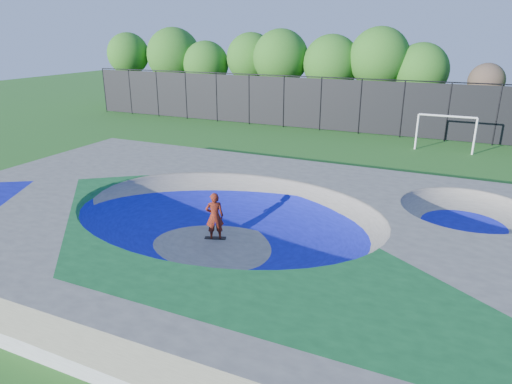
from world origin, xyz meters
TOP-DOWN VIEW (x-y plane):
  - ground at (0.00, 0.00)m, footprint 120.00×120.00m
  - skate_deck at (0.00, 0.00)m, footprint 22.00×14.00m
  - skater at (-0.72, 0.50)m, footprint 0.78×0.70m
  - skateboard at (-0.72, 0.50)m, footprint 0.81×0.49m
  - soccer_goal at (6.09, 17.80)m, footprint 3.51×0.12m
  - fence at (0.00, 21.00)m, footprint 48.09×0.09m
  - treeline at (1.35, 25.95)m, footprint 52.68×6.10m

SIDE VIEW (x-z plane):
  - ground at x=0.00m, z-range 0.00..0.00m
  - skateboard at x=-0.72m, z-range 0.00..0.05m
  - skate_deck at x=0.00m, z-range 0.00..1.50m
  - skater at x=-0.72m, z-range 0.00..1.79m
  - soccer_goal at x=6.09m, z-range 0.45..2.78m
  - fence at x=0.00m, z-range 0.08..4.12m
  - treeline at x=1.35m, z-range 0.94..8.84m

